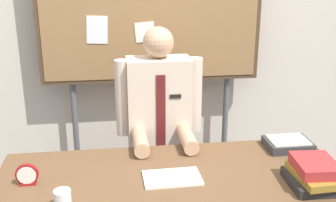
{
  "coord_description": "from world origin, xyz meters",
  "views": [
    {
      "loc": [
        -0.28,
        -1.9,
        1.79
      ],
      "look_at": [
        0.0,
        0.19,
        1.09
      ],
      "focal_mm": 44.85,
      "sensor_mm": 36.0,
      "label": 1
    }
  ],
  "objects_px": {
    "open_notebook": "(172,178)",
    "paper_tray": "(288,144)",
    "desk": "(173,191)",
    "book_stack": "(313,174)",
    "coffee_mug": "(63,200)",
    "desk_clock": "(27,175)",
    "person": "(159,143)"
  },
  "relations": [
    {
      "from": "open_notebook",
      "to": "paper_tray",
      "type": "distance_m",
      "value": 0.78
    },
    {
      "from": "desk",
      "to": "book_stack",
      "type": "xyz_separation_m",
      "value": [
        0.67,
        -0.18,
        0.15
      ]
    },
    {
      "from": "coffee_mug",
      "to": "book_stack",
      "type": "bearing_deg",
      "value": 2.12
    },
    {
      "from": "desk",
      "to": "desk_clock",
      "type": "bearing_deg",
      "value": 178.44
    },
    {
      "from": "person",
      "to": "paper_tray",
      "type": "relative_size",
      "value": 5.46
    },
    {
      "from": "book_stack",
      "to": "desk_clock",
      "type": "distance_m",
      "value": 1.41
    },
    {
      "from": "paper_tray",
      "to": "open_notebook",
      "type": "bearing_deg",
      "value": -159.45
    },
    {
      "from": "open_notebook",
      "to": "coffee_mug",
      "type": "height_order",
      "value": "coffee_mug"
    },
    {
      "from": "coffee_mug",
      "to": "person",
      "type": "bearing_deg",
      "value": 57.84
    },
    {
      "from": "paper_tray",
      "to": "desk",
      "type": "bearing_deg",
      "value": -160.67
    },
    {
      "from": "desk",
      "to": "open_notebook",
      "type": "relative_size",
      "value": 6.17
    },
    {
      "from": "book_stack",
      "to": "paper_tray",
      "type": "distance_m",
      "value": 0.44
    },
    {
      "from": "person",
      "to": "coffee_mug",
      "type": "bearing_deg",
      "value": -122.16
    },
    {
      "from": "person",
      "to": "paper_tray",
      "type": "distance_m",
      "value": 0.82
    },
    {
      "from": "person",
      "to": "coffee_mug",
      "type": "height_order",
      "value": "person"
    },
    {
      "from": "desk_clock",
      "to": "coffee_mug",
      "type": "xyz_separation_m",
      "value": [
        0.2,
        -0.24,
        -0.0
      ]
    },
    {
      "from": "desk_clock",
      "to": "coffee_mug",
      "type": "distance_m",
      "value": 0.31
    },
    {
      "from": "coffee_mug",
      "to": "desk_clock",
      "type": "bearing_deg",
      "value": 128.82
    },
    {
      "from": "person",
      "to": "paper_tray",
      "type": "height_order",
      "value": "person"
    },
    {
      "from": "person",
      "to": "book_stack",
      "type": "relative_size",
      "value": 4.94
    },
    {
      "from": "desk_clock",
      "to": "paper_tray",
      "type": "distance_m",
      "value": 1.47
    },
    {
      "from": "coffee_mug",
      "to": "paper_tray",
      "type": "relative_size",
      "value": 0.36
    },
    {
      "from": "desk",
      "to": "desk_clock",
      "type": "xyz_separation_m",
      "value": [
        -0.73,
        0.02,
        0.13
      ]
    },
    {
      "from": "desk_clock",
      "to": "coffee_mug",
      "type": "bearing_deg",
      "value": -51.18
    },
    {
      "from": "desk",
      "to": "coffee_mug",
      "type": "relative_size",
      "value": 19.56
    },
    {
      "from": "open_notebook",
      "to": "desk_clock",
      "type": "distance_m",
      "value": 0.72
    },
    {
      "from": "book_stack",
      "to": "open_notebook",
      "type": "distance_m",
      "value": 0.7
    },
    {
      "from": "open_notebook",
      "to": "book_stack",
      "type": "bearing_deg",
      "value": -13.37
    },
    {
      "from": "person",
      "to": "open_notebook",
      "type": "bearing_deg",
      "value": -90.61
    },
    {
      "from": "desk_clock",
      "to": "paper_tray",
      "type": "height_order",
      "value": "desk_clock"
    },
    {
      "from": "desk_clock",
      "to": "open_notebook",
      "type": "bearing_deg",
      "value": -3.17
    },
    {
      "from": "desk",
      "to": "paper_tray",
      "type": "bearing_deg",
      "value": 19.33
    }
  ]
}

